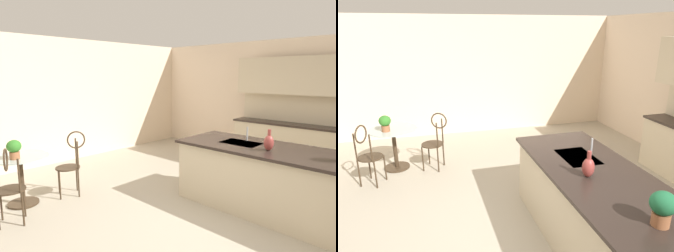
{
  "view_description": "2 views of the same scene",
  "coord_description": "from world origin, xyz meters",
  "views": [
    {
      "loc": [
        1.95,
        -3.04,
        1.93
      ],
      "look_at": [
        -1.19,
        0.26,
        1.14
      ],
      "focal_mm": 31.91,
      "sensor_mm": 36.0,
      "label": 1
    },
    {
      "loc": [
        2.82,
        -0.9,
        2.42
      ],
      "look_at": [
        -1.65,
        0.32,
        0.92
      ],
      "focal_mm": 32.61,
      "sensor_mm": 36.0,
      "label": 2
    }
  ],
  "objects": [
    {
      "name": "ground_plane",
      "position": [
        0.0,
        0.0,
        0.0
      ],
      "size": [
        40.0,
        40.0,
        0.0
      ],
      "primitive_type": "plane",
      "color": "#B2A893"
    },
    {
      "name": "wall_back",
      "position": [
        0.0,
        3.66,
        1.35
      ],
      "size": [
        9.0,
        0.12,
        2.7
      ],
      "primitive_type": "cube",
      "color": "beige",
      "rests_on": "ground"
    },
    {
      "name": "wall_left_window",
      "position": [
        -4.26,
        0.0,
        1.35
      ],
      "size": [
        0.12,
        7.8,
        2.7
      ],
      "primitive_type": "cube",
      "color": "beige",
      "rests_on": "ground"
    },
    {
      "name": "kitchen_island",
      "position": [
        0.3,
        0.85,
        0.46
      ],
      "size": [
        2.8,
        1.06,
        0.92
      ],
      "color": "beige",
      "rests_on": "ground"
    },
    {
      "name": "back_counter_run",
      "position": [
        -0.4,
        3.21,
        0.49
      ],
      "size": [
        2.44,
        0.64,
        1.52
      ],
      "color": "beige",
      "rests_on": "ground"
    },
    {
      "name": "upper_cabinet_run",
      "position": [
        -0.4,
        3.18,
        1.9
      ],
      "size": [
        2.4,
        0.36,
        0.76
      ],
      "color": "beige",
      "rests_on": "back_counter_run"
    },
    {
      "name": "bistro_table",
      "position": [
        -2.54,
        -1.48,
        0.45
      ],
      "size": [
        0.8,
        0.8,
        0.74
      ],
      "color": "#3D2D1E",
      "rests_on": "ground"
    },
    {
      "name": "chair_near_window",
      "position": [
        -1.99,
        -1.82,
        0.57
      ],
      "size": [
        0.52,
        0.5,
        1.04
      ],
      "color": "#3D2D1E",
      "rests_on": "ground"
    },
    {
      "name": "chair_by_island",
      "position": [
        -2.34,
        -0.78,
        0.57
      ],
      "size": [
        0.5,
        0.52,
        1.04
      ],
      "color": "#3D2D1E",
      "rests_on": "ground"
    },
    {
      "name": "sink_faucet",
      "position": [
        -0.25,
        1.03,
        1.03
      ],
      "size": [
        0.02,
        0.02,
        0.22
      ],
      "primitive_type": "cylinder",
      "color": "#B2B5BA",
      "rests_on": "kitchen_island"
    },
    {
      "name": "potted_plant_on_table",
      "position": [
        -2.44,
        -1.57,
        0.9
      ],
      "size": [
        0.2,
        0.2,
        0.28
      ],
      "color": "#9E603D",
      "rests_on": "bistro_table"
    },
    {
      "name": "vase_on_counter",
      "position": [
        0.25,
        0.7,
        1.03
      ],
      "size": [
        0.13,
        0.13,
        0.29
      ],
      "color": "#993D38",
      "rests_on": "kitchen_island"
    }
  ]
}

